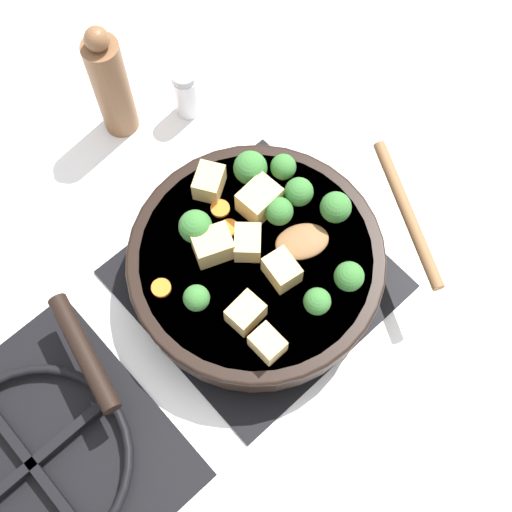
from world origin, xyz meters
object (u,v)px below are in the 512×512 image
skillet_pan (255,264)px  salt_shaker (186,93)px  pepper_mill (111,85)px  wooden_spoon (360,226)px

skillet_pan → salt_shaker: salt_shaker is taller
salt_shaker → pepper_mill: bearing=61.0°
wooden_spoon → pepper_mill: bearing=14.9°
pepper_mill → wooden_spoon: bearing=-165.1°
skillet_pan → wooden_spoon: (-0.06, -0.12, 0.03)m
pepper_mill → salt_shaker: pepper_mill is taller
wooden_spoon → salt_shaker: size_ratio=2.53×
pepper_mill → skillet_pan: bearing=175.8°
pepper_mill → salt_shaker: bearing=-119.0°
skillet_pan → salt_shaker: bearing=-22.5°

